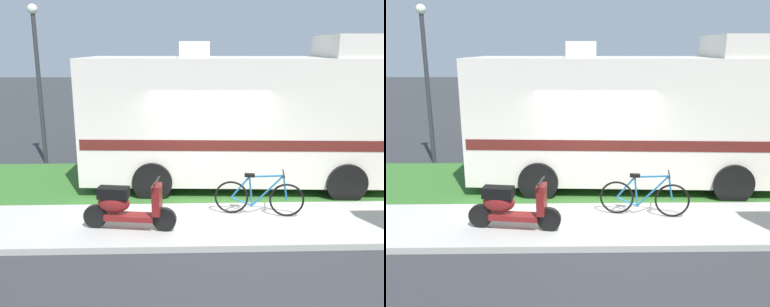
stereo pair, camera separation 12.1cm
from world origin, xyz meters
TOP-DOWN VIEW (x-y plane):
  - ground_plane at (0.00, 0.00)m, footprint 80.00×80.00m
  - sidewalk at (0.00, -1.20)m, footprint 24.00×2.00m
  - grass_strip at (0.00, 1.50)m, footprint 24.00×3.40m
  - motorhome_rv at (0.94, 1.37)m, footprint 7.51×2.86m
  - scooter at (-1.64, -1.45)m, footprint 1.73×0.55m
  - bicycle at (0.92, -0.86)m, footprint 1.75×0.52m
  - pickup_truck_near at (-0.88, 6.11)m, footprint 5.76×2.31m
  - street_lamp_post at (-4.66, 3.60)m, footprint 0.28×0.28m

SIDE VIEW (x-z plane):
  - ground_plane at x=0.00m, z-range 0.00..0.00m
  - grass_strip at x=0.00m, z-range 0.00..0.08m
  - sidewalk at x=0.00m, z-range 0.00..0.12m
  - bicycle at x=0.92m, z-range 0.05..0.95m
  - scooter at x=-1.64m, z-range 0.09..1.06m
  - pickup_truck_near at x=-0.88m, z-range 0.06..1.92m
  - motorhome_rv at x=0.94m, z-range -0.09..3.57m
  - street_lamp_post at x=-4.66m, z-range 0.46..5.00m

